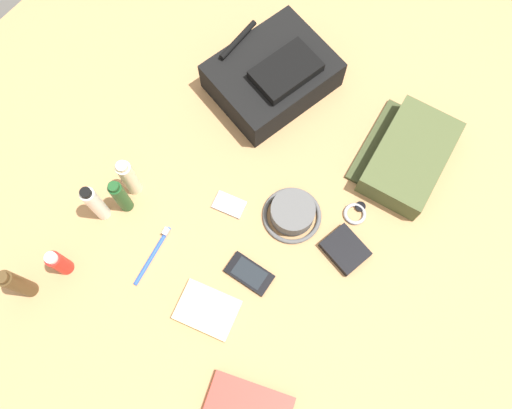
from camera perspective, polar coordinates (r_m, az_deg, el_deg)
The scene contains 16 objects.
ground_plane at distance 1.45m, azimuth 0.00°, elevation -0.65°, with size 2.64×2.02×0.02m, color #AF8051.
backpack at distance 1.55m, azimuth 1.82°, elevation 13.78°, with size 0.38×0.33×0.13m.
toiletry_pouch at distance 1.51m, azimuth 16.14°, elevation 5.00°, with size 0.32×0.26×0.08m.
bucket_hat at distance 1.41m, azimuth 3.95°, elevation -0.94°, with size 0.16×0.16×0.06m.
cologne_bottle at distance 1.43m, azimuth -24.38°, elevation -7.82°, with size 0.04×0.04×0.17m.
sunscreen_spray at distance 1.43m, azimuth -20.50°, elevation -5.92°, with size 0.04×0.04×0.12m.
toothpaste_tube at distance 1.42m, azimuth -16.96°, elevation 0.09°, with size 0.04×0.04×0.17m.
shampoo_bottle at distance 1.42m, azimuth -14.41°, elevation 0.83°, with size 0.04×0.04×0.15m.
lotion_bottle at distance 1.43m, azimuth -13.56°, elevation 2.84°, with size 0.04×0.04×0.16m.
paperback_novel at distance 1.36m, azimuth -0.82°, elevation -21.09°, with size 0.18×0.23×0.02m.
cell_phone at distance 1.39m, azimuth -0.72°, elevation -7.48°, with size 0.07×0.13×0.01m.
media_player at distance 1.44m, azimuth -2.89°, elevation -0.04°, with size 0.07×0.09×0.01m.
wristwatch at distance 1.45m, azimuth 10.72°, elevation -0.89°, with size 0.07×0.06×0.01m.
toothbrush at distance 1.42m, azimuth -10.93°, elevation -5.08°, with size 0.17×0.04×0.02m.
wallet at distance 1.41m, azimuth 9.61°, elevation -4.82°, with size 0.09×0.11×0.02m, color black.
notepad at distance 1.38m, azimuth -5.28°, elevation -11.27°, with size 0.11×0.15×0.02m, color beige.
Camera 1 is at (-0.35, -0.27, 1.37)m, focal length 37.01 mm.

